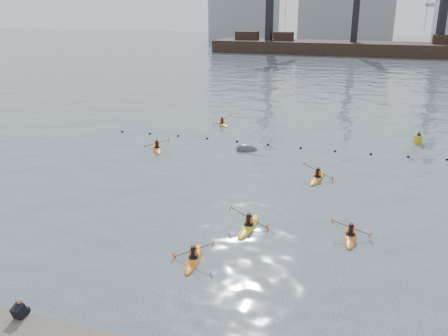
{
  "coord_description": "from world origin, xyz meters",
  "views": [
    {
      "loc": [
        6.93,
        -18.21,
        12.12
      ],
      "look_at": [
        -1.37,
        7.43,
        2.8
      ],
      "focal_mm": 38.0,
      "sensor_mm": 36.0,
      "label": 1
    }
  ],
  "objects_px": {
    "kayaker_4": "(350,235)",
    "kayaker_1": "(249,225)",
    "mooring_buoy": "(247,150)",
    "nav_buoy": "(418,139)",
    "kayaker_2": "(157,148)",
    "kayaker_5": "(222,124)",
    "kayaker_3": "(318,178)",
    "kayaker_0": "(194,258)"
  },
  "relations": [
    {
      "from": "kayaker_0",
      "to": "kayaker_1",
      "type": "distance_m",
      "value": 4.71
    },
    {
      "from": "kayaker_2",
      "to": "nav_buoy",
      "type": "relative_size",
      "value": 2.51
    },
    {
      "from": "kayaker_1",
      "to": "kayaker_2",
      "type": "xyz_separation_m",
      "value": [
        -11.76,
        12.46,
        -0.0
      ]
    },
    {
      "from": "kayaker_2",
      "to": "nav_buoy",
      "type": "xyz_separation_m",
      "value": [
        22.07,
        9.16,
        0.28
      ]
    },
    {
      "from": "kayaker_3",
      "to": "kayaker_2",
      "type": "bearing_deg",
      "value": 174.89
    },
    {
      "from": "kayaker_0",
      "to": "mooring_buoy",
      "type": "bearing_deg",
      "value": 88.11
    },
    {
      "from": "mooring_buoy",
      "to": "nav_buoy",
      "type": "distance_m",
      "value": 15.99
    },
    {
      "from": "kayaker_3",
      "to": "kayaker_4",
      "type": "height_order",
      "value": "kayaker_3"
    },
    {
      "from": "mooring_buoy",
      "to": "kayaker_3",
      "type": "bearing_deg",
      "value": -38.6
    },
    {
      "from": "kayaker_4",
      "to": "mooring_buoy",
      "type": "xyz_separation_m",
      "value": [
        -9.75,
        14.16,
        -0.1
      ]
    },
    {
      "from": "mooring_buoy",
      "to": "nav_buoy",
      "type": "relative_size",
      "value": 1.56
    },
    {
      "from": "kayaker_0",
      "to": "kayaker_1",
      "type": "bearing_deg",
      "value": 59.97
    },
    {
      "from": "nav_buoy",
      "to": "kayaker_0",
      "type": "bearing_deg",
      "value": -114.74
    },
    {
      "from": "kayaker_1",
      "to": "kayaker_5",
      "type": "relative_size",
      "value": 1.23
    },
    {
      "from": "kayaker_4",
      "to": "nav_buoy",
      "type": "bearing_deg",
      "value": -103.91
    },
    {
      "from": "kayaker_4",
      "to": "kayaker_1",
      "type": "bearing_deg",
      "value": 4.35
    },
    {
      "from": "kayaker_2",
      "to": "mooring_buoy",
      "type": "distance_m",
      "value": 7.98
    },
    {
      "from": "kayaker_0",
      "to": "kayaker_3",
      "type": "xyz_separation_m",
      "value": [
        4.4,
        13.67,
        0.01
      ]
    },
    {
      "from": "kayaker_1",
      "to": "kayaker_3",
      "type": "bearing_deg",
      "value": 75.47
    },
    {
      "from": "kayaker_0",
      "to": "kayaker_4",
      "type": "relative_size",
      "value": 0.98
    },
    {
      "from": "kayaker_1",
      "to": "kayaker_5",
      "type": "height_order",
      "value": "kayaker_1"
    },
    {
      "from": "kayaker_0",
      "to": "kayaker_5",
      "type": "xyz_separation_m",
      "value": [
        -7.47,
        27.32,
        0.0
      ]
    },
    {
      "from": "mooring_buoy",
      "to": "nav_buoy",
      "type": "bearing_deg",
      "value": 25.56
    },
    {
      "from": "kayaker_2",
      "to": "kayaker_4",
      "type": "relative_size",
      "value": 0.99
    },
    {
      "from": "kayaker_0",
      "to": "kayaker_1",
      "type": "relative_size",
      "value": 0.92
    },
    {
      "from": "kayaker_0",
      "to": "kayaker_5",
      "type": "relative_size",
      "value": 1.13
    },
    {
      "from": "kayaker_5",
      "to": "kayaker_2",
      "type": "bearing_deg",
      "value": -144.48
    },
    {
      "from": "kayaker_2",
      "to": "kayaker_5",
      "type": "distance_m",
      "value": 10.78
    },
    {
      "from": "kayaker_1",
      "to": "kayaker_3",
      "type": "relative_size",
      "value": 0.99
    },
    {
      "from": "kayaker_0",
      "to": "nav_buoy",
      "type": "height_order",
      "value": "nav_buoy"
    },
    {
      "from": "kayaker_0",
      "to": "kayaker_4",
      "type": "distance_m",
      "value": 8.85
    },
    {
      "from": "kayaker_2",
      "to": "kayaker_4",
      "type": "height_order",
      "value": "kayaker_4"
    },
    {
      "from": "kayaker_0",
      "to": "kayaker_3",
      "type": "bearing_deg",
      "value": 63.02
    },
    {
      "from": "kayaker_4",
      "to": "kayaker_5",
      "type": "relative_size",
      "value": 1.16
    },
    {
      "from": "kayaker_1",
      "to": "mooring_buoy",
      "type": "relative_size",
      "value": 1.74
    },
    {
      "from": "kayaker_4",
      "to": "mooring_buoy",
      "type": "relative_size",
      "value": 1.63
    },
    {
      "from": "mooring_buoy",
      "to": "kayaker_2",
      "type": "bearing_deg",
      "value": -163.49
    },
    {
      "from": "kayaker_3",
      "to": "kayaker_5",
      "type": "bearing_deg",
      "value": 138.32
    },
    {
      "from": "kayaker_1",
      "to": "kayaker_2",
      "type": "distance_m",
      "value": 17.13
    },
    {
      "from": "kayaker_0",
      "to": "kayaker_3",
      "type": "height_order",
      "value": "kayaker_3"
    },
    {
      "from": "nav_buoy",
      "to": "kayaker_3",
      "type": "bearing_deg",
      "value": -121.56
    },
    {
      "from": "kayaker_1",
      "to": "kayaker_4",
      "type": "relative_size",
      "value": 1.07
    }
  ]
}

